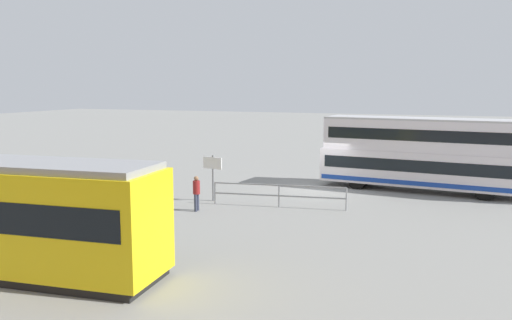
# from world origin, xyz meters

# --- Properties ---
(ground_plane) EXTENTS (160.00, 160.00, 0.00)m
(ground_plane) POSITION_xyz_m (0.00, 0.00, 0.00)
(ground_plane) COLOR gray
(double_decker_bus) EXTENTS (11.38, 3.65, 3.95)m
(double_decker_bus) POSITION_xyz_m (-5.25, -1.60, 2.02)
(double_decker_bus) COLOR silver
(double_decker_bus) RESTS_ON ground
(pedestrian_near_railing) EXTENTS (0.33, 0.36, 1.61)m
(pedestrian_near_railing) POSITION_xyz_m (4.19, 6.90, 0.92)
(pedestrian_near_railing) COLOR #33384C
(pedestrian_near_railing) RESTS_ON ground
(pedestrian_railing) EXTENTS (6.26, 0.94, 1.08)m
(pedestrian_railing) POSITION_xyz_m (0.92, 4.86, 0.73)
(pedestrian_railing) COLOR gray
(pedestrian_railing) RESTS_ON ground
(info_sign) EXTENTS (1.11, 0.31, 2.29)m
(info_sign) POSITION_xyz_m (4.41, 4.68, 1.59)
(info_sign) COLOR slate
(info_sign) RESTS_ON ground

